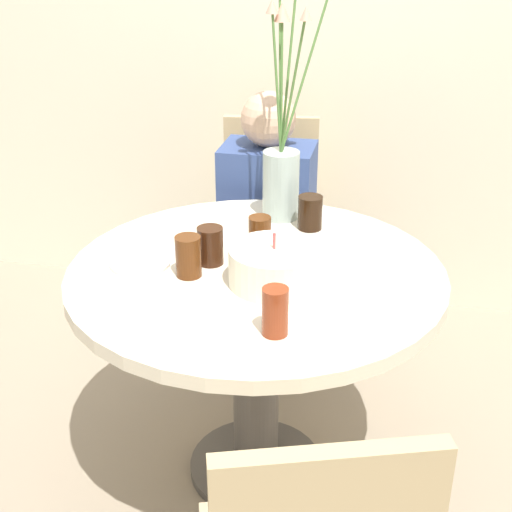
# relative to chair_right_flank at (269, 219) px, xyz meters

# --- Properties ---
(ground_plane) EXTENTS (16.00, 16.00, 0.00)m
(ground_plane) POSITION_rel_chair_right_flank_xyz_m (0.13, -0.86, -0.52)
(ground_plane) COLOR gray
(wall_back) EXTENTS (8.00, 0.05, 2.60)m
(wall_back) POSITION_rel_chair_right_flank_xyz_m (0.13, 0.40, 0.78)
(wall_back) COLOR beige
(wall_back) RESTS_ON ground_plane
(dining_table) EXTENTS (1.08, 1.08, 0.74)m
(dining_table) POSITION_rel_chair_right_flank_xyz_m (0.13, -0.86, 0.06)
(dining_table) COLOR beige
(dining_table) RESTS_ON ground_plane
(chair_right_flank) EXTENTS (0.45, 0.45, 0.92)m
(chair_right_flank) POSITION_rel_chair_right_flank_xyz_m (0.00, 0.00, 0.00)
(chair_right_flank) COLOR tan
(chair_right_flank) RESTS_ON ground_plane
(birthday_cake) EXTENTS (0.25, 0.25, 0.15)m
(birthday_cake) POSITION_rel_chair_right_flank_xyz_m (0.19, -0.94, 0.27)
(birthday_cake) COLOR white
(birthday_cake) RESTS_ON dining_table
(flower_vase) EXTENTS (0.22, 0.28, 0.79)m
(flower_vase) POSITION_rel_chair_right_flank_xyz_m (0.13, -0.46, 0.44)
(flower_vase) COLOR #9EB2AD
(flower_vase) RESTS_ON dining_table
(side_plate) EXTENTS (0.18, 0.18, 0.01)m
(side_plate) POSITION_rel_chair_right_flank_xyz_m (-0.20, -0.90, 0.22)
(side_plate) COLOR silver
(side_plate) RESTS_ON dining_table
(drink_glass_0) EXTENTS (0.07, 0.07, 0.10)m
(drink_glass_0) POSITION_rel_chair_right_flank_xyz_m (0.11, -0.72, 0.27)
(drink_glass_0) COLOR #51280F
(drink_glass_0) RESTS_ON dining_table
(drink_glass_1) EXTENTS (0.08, 0.08, 0.11)m
(drink_glass_1) POSITION_rel_chair_right_flank_xyz_m (0.24, -0.55, 0.27)
(drink_glass_1) COLOR black
(drink_glass_1) RESTS_ON dining_table
(drink_glass_2) EXTENTS (0.06, 0.06, 0.12)m
(drink_glass_2) POSITION_rel_chair_right_flank_xyz_m (0.24, -1.19, 0.28)
(drink_glass_2) COLOR maroon
(drink_glass_2) RESTS_ON dining_table
(drink_glass_3) EXTENTS (0.08, 0.08, 0.11)m
(drink_glass_3) POSITION_rel_chair_right_flank_xyz_m (-0.01, -0.85, 0.27)
(drink_glass_3) COLOR #33190C
(drink_glass_3) RESTS_ON dining_table
(drink_glass_4) EXTENTS (0.07, 0.07, 0.12)m
(drink_glass_4) POSITION_rel_chair_right_flank_xyz_m (-0.05, -0.94, 0.27)
(drink_glass_4) COLOR #51280F
(drink_glass_4) RESTS_ON dining_table
(person_woman) EXTENTS (0.34, 0.24, 1.08)m
(person_woman) POSITION_rel_chair_right_flank_xyz_m (0.02, -0.16, -0.01)
(person_woman) COLOR #383333
(person_woman) RESTS_ON ground_plane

